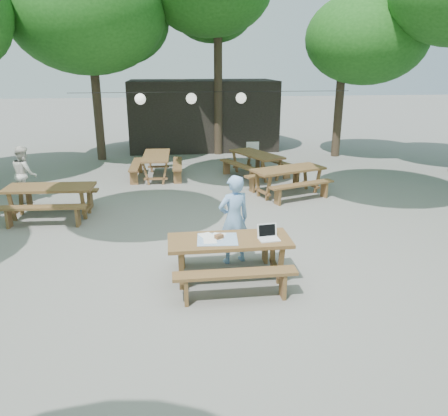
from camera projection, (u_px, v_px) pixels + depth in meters
name	position (u px, v px, depth m)	size (l,w,h in m)	color
ground	(220.00, 241.00, 8.97)	(80.00, 80.00, 0.00)	#63635E
pavilion	(203.00, 114.00, 18.47)	(6.00, 3.00, 2.80)	black
main_picnic_table	(229.00, 259.00, 7.22)	(2.00, 1.58, 0.75)	#523D1D
picnic_table_nw	(51.00, 201.00, 10.24)	(2.04, 1.69, 0.75)	#523D1D
picnic_table_ne	(288.00, 181.00, 12.00)	(2.32, 2.12, 0.75)	#523D1D
picnic_table_far_w	(157.00, 166.00, 13.74)	(1.64, 2.03, 0.75)	#523D1D
picnic_table_far_e	(256.00, 164.00, 13.94)	(2.22, 2.38, 0.75)	#523D1D
woman	(234.00, 220.00, 7.78)	(0.60, 0.39, 1.63)	#7DABE3
second_person	(25.00, 174.00, 11.40)	(0.70, 0.55, 1.45)	white
plastic_chair	(253.00, 161.00, 15.00)	(0.45, 0.45, 0.90)	white
laptop	(268.00, 235.00, 7.10)	(0.35, 0.29, 0.24)	white
tabletop_clutter	(217.00, 239.00, 7.09)	(0.70, 0.62, 0.08)	#3470B1
paper_lanterns	(192.00, 98.00, 13.84)	(9.00, 0.34, 0.38)	black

